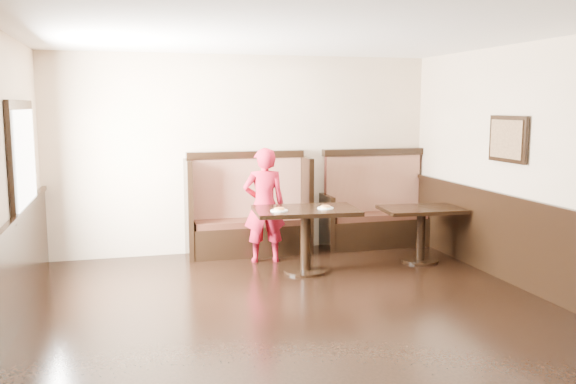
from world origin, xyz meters
name	(u,v)px	position (x,y,z in m)	size (l,w,h in m)	color
ground	(320,337)	(0.00, 0.00, 0.00)	(7.00, 7.00, 0.00)	black
room_shell	(281,260)	(-0.30, 0.28, 0.67)	(7.00, 7.00, 7.00)	beige
booth_main	(248,217)	(0.00, 3.30, 0.53)	(1.75, 0.72, 1.45)	black
booth_neighbor	(375,214)	(1.95, 3.29, 0.48)	(1.65, 0.72, 1.45)	black
table_main	(306,223)	(0.50, 2.13, 0.63)	(1.34, 0.90, 0.82)	black
table_neighbor	(421,221)	(2.16, 2.24, 0.55)	(1.11, 0.77, 0.74)	black
child	(264,205)	(0.12, 2.77, 0.77)	(0.56, 0.37, 1.54)	#A91228
pizza_plate_left	(279,210)	(0.14, 2.04, 0.83)	(0.22, 0.22, 0.04)	white
pizza_plate_right	(325,207)	(0.74, 2.07, 0.83)	(0.20, 0.20, 0.04)	white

